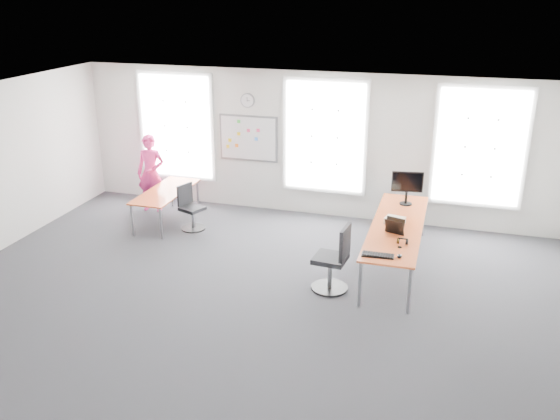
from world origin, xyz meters
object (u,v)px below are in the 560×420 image
(person, at_px, (151,173))
(monitor, at_px, (407,185))
(keyboard, at_px, (378,255))
(headphones, at_px, (402,241))
(desk_left, at_px, (166,193))
(chair_right, at_px, (334,262))
(chair_left, at_px, (190,210))
(desk_right, at_px, (397,228))

(person, height_order, monitor, person)
(keyboard, distance_m, headphones, 0.63)
(keyboard, bearing_deg, monitor, 82.28)
(desk_left, xyz_separation_m, person, (-0.61, 0.54, 0.21))
(desk_left, distance_m, chair_right, 4.33)
(chair_right, relative_size, monitor, 1.75)
(person, xyz_separation_m, headphones, (5.49, -2.10, -0.01))
(desk_left, xyz_separation_m, chair_left, (0.62, -0.20, -0.22))
(chair_right, relative_size, headphones, 6.42)
(desk_right, relative_size, headphones, 18.48)
(desk_right, height_order, monitor, monitor)
(chair_left, distance_m, person, 1.50)
(desk_left, relative_size, keyboard, 3.82)
(chair_right, distance_m, keyboard, 0.79)
(desk_left, relative_size, chair_left, 2.03)
(chair_left, distance_m, headphones, 4.49)
(chair_left, height_order, person, person)
(chair_left, relative_size, monitor, 1.43)
(desk_right, distance_m, chair_right, 1.43)
(person, relative_size, monitor, 2.62)
(headphones, relative_size, monitor, 0.27)
(chair_left, bearing_deg, keyboard, -95.72)
(monitor, bearing_deg, person, 168.74)
(person, bearing_deg, chair_right, -35.21)
(desk_right, relative_size, chair_right, 2.88)
(person, distance_m, monitor, 5.39)
(desk_left, height_order, keyboard, keyboard)
(chair_left, xyz_separation_m, headphones, (4.26, -1.36, 0.43))
(desk_right, height_order, headphones, headphones)
(desk_right, xyz_separation_m, desk_left, (-4.73, 0.78, -0.11))
(desk_right, bearing_deg, monitor, 87.86)
(desk_right, relative_size, chair_left, 3.52)
(desk_left, distance_m, keyboard, 5.05)
(person, bearing_deg, chair_left, -37.76)
(headphones, bearing_deg, desk_left, 175.78)
(headphones, xyz_separation_m, monitor, (-0.12, 1.84, 0.33))
(desk_right, bearing_deg, desk_left, 170.69)
(keyboard, distance_m, monitor, 2.43)
(desk_right, xyz_separation_m, chair_left, (-4.11, 0.58, -0.33))
(person, bearing_deg, monitor, -9.41)
(desk_right, relative_size, desk_left, 1.74)
(keyboard, height_order, headphones, headphones)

